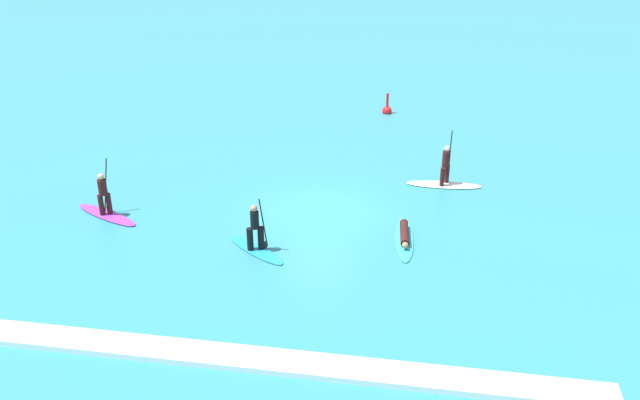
# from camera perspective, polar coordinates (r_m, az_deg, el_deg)

# --- Properties ---
(ground_plane) EXTENTS (120.00, 120.00, 0.00)m
(ground_plane) POSITION_cam_1_polar(r_m,az_deg,el_deg) (25.20, -0.00, -1.02)
(ground_plane) COLOR teal
(ground_plane) RESTS_ON ground
(surfer_on_purple_board) EXTENTS (3.07, 1.89, 2.17)m
(surfer_on_purple_board) POSITION_cam_1_polar(r_m,az_deg,el_deg) (26.00, -18.10, -0.46)
(surfer_on_purple_board) COLOR purple
(surfer_on_purple_board) RESTS_ON ground_plane
(surfer_on_blue_board) EXTENTS (2.56, 2.13, 2.02)m
(surfer_on_blue_board) POSITION_cam_1_polar(r_m,az_deg,el_deg) (22.51, -5.59, -3.35)
(surfer_on_blue_board) COLOR #1E8CD1
(surfer_on_blue_board) RESTS_ON ground_plane
(surfer_on_teal_board) EXTENTS (0.87, 3.31, 0.39)m
(surfer_on_teal_board) POSITION_cam_1_polar(r_m,az_deg,el_deg) (23.42, 7.32, -3.13)
(surfer_on_teal_board) COLOR #33C6CC
(surfer_on_teal_board) RESTS_ON ground_plane
(surfer_on_white_board) EXTENTS (3.13, 0.84, 2.39)m
(surfer_on_white_board) POSITION_cam_1_polar(r_m,az_deg,el_deg) (27.67, 10.75, 2.06)
(surfer_on_white_board) COLOR white
(surfer_on_white_board) RESTS_ON ground_plane
(marker_buoy) EXTENTS (0.52, 0.52, 1.24)m
(marker_buoy) POSITION_cam_1_polar(r_m,az_deg,el_deg) (36.26, 5.82, 7.77)
(marker_buoy) COLOR red
(marker_buoy) RESTS_ON ground_plane
(wave_crest) EXTENTS (17.74, 0.90, 0.18)m
(wave_crest) POSITION_cam_1_polar(r_m,az_deg,el_deg) (17.83, -4.66, -13.72)
(wave_crest) COLOR white
(wave_crest) RESTS_ON ground_plane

